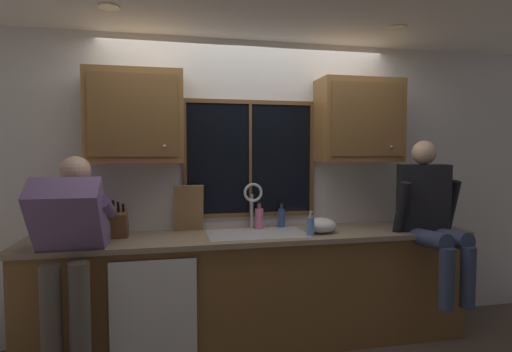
{
  "coord_description": "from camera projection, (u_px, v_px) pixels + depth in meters",
  "views": [
    {
      "loc": [
        -0.66,
        -3.44,
        1.59
      ],
      "look_at": [
        0.0,
        -0.3,
        1.39
      ],
      "focal_mm": 27.95,
      "sensor_mm": 36.0,
      "label": 1
    }
  ],
  "objects": [
    {
      "name": "window_mullion_center",
      "position": [
        250.0,
        159.0,
        3.48
      ],
      "size": [
        0.02,
        0.02,
        0.95
      ],
      "primitive_type": "cube",
      "color": "brown"
    },
    {
      "name": "window_glass",
      "position": [
        250.0,
        159.0,
        3.49
      ],
      "size": [
        1.1,
        0.02,
        0.95
      ],
      "primitive_type": "cube",
      "color": "black"
    },
    {
      "name": "window_frame_right",
      "position": [
        312.0,
        159.0,
        3.6
      ],
      "size": [
        0.03,
        0.02,
        0.95
      ],
      "primitive_type": "cube",
      "color": "brown"
    },
    {
      "name": "ceiling_downlight_right",
      "position": [
        397.0,
        27.0,
        3.07
      ],
      "size": [
        0.14,
        0.14,
        0.01
      ],
      "primitive_type": "cylinder",
      "color": "#FFEAB2"
    },
    {
      "name": "lower_cabinet_run",
      "position": [
        255.0,
        291.0,
        3.28
      ],
      "size": [
        3.51,
        0.58,
        0.88
      ],
      "primitive_type": "cube",
      "color": "brown",
      "rests_on": "floor"
    },
    {
      "name": "bottle_green_glass",
      "position": [
        281.0,
        217.0,
        3.52
      ],
      "size": [
        0.06,
        0.06,
        0.21
      ],
      "color": "#334C8C",
      "rests_on": "countertop"
    },
    {
      "name": "ceiling_downlight_left",
      "position": [
        109.0,
        7.0,
        2.63
      ],
      "size": [
        0.14,
        0.14,
        0.01
      ],
      "primitive_type": "cylinder",
      "color": "#FFEAB2"
    },
    {
      "name": "sink",
      "position": [
        257.0,
        245.0,
        3.25
      ],
      "size": [
        0.8,
        0.46,
        0.21
      ],
      "color": "#B7B7BC",
      "rests_on": "lower_cabinet_run"
    },
    {
      "name": "window_frame_bottom",
      "position": [
        250.0,
        215.0,
        3.51
      ],
      "size": [
        1.17,
        0.02,
        0.04
      ],
      "primitive_type": "cube",
      "color": "brown"
    },
    {
      "name": "person_standing",
      "position": [
        70.0,
        246.0,
        2.66
      ],
      "size": [
        0.53,
        0.69,
        1.56
      ],
      "color": "#595147",
      "rests_on": "floor"
    },
    {
      "name": "bottle_tall_clear",
      "position": [
        259.0,
        218.0,
        3.44
      ],
      "size": [
        0.07,
        0.07,
        0.23
      ],
      "color": "pink",
      "rests_on": "countertop"
    },
    {
      "name": "window_frame_top",
      "position": [
        250.0,
        102.0,
        3.45
      ],
      "size": [
        1.17,
        0.02,
        0.04
      ],
      "primitive_type": "cube",
      "color": "brown"
    },
    {
      "name": "person_sitting_on_counter",
      "position": [
        430.0,
        211.0,
        3.26
      ],
      "size": [
        0.54,
        0.66,
        1.26
      ],
      "color": "#384260",
      "rests_on": "countertop"
    },
    {
      "name": "dishwasher_front",
      "position": [
        154.0,
        312.0,
        2.81
      ],
      "size": [
        0.6,
        0.02,
        0.74
      ],
      "primitive_type": "cube",
      "color": "white"
    },
    {
      "name": "upper_cabinet_left",
      "position": [
        136.0,
        117.0,
        3.12
      ],
      "size": [
        0.73,
        0.36,
        0.72
      ],
      "color": "olive"
    },
    {
      "name": "mixing_bowl",
      "position": [
        321.0,
        225.0,
        3.3
      ],
      "size": [
        0.26,
        0.26,
        0.13
      ],
      "primitive_type": "ellipsoid",
      "color": "silver",
      "rests_on": "countertop"
    },
    {
      "name": "soap_dispenser",
      "position": [
        311.0,
        226.0,
        3.16
      ],
      "size": [
        0.06,
        0.07,
        0.2
      ],
      "color": "#668CCC",
      "rests_on": "countertop"
    },
    {
      "name": "window_frame_left",
      "position": [
        185.0,
        159.0,
        3.37
      ],
      "size": [
        0.03,
        0.02,
        0.95
      ],
      "primitive_type": "cube",
      "color": "brown"
    },
    {
      "name": "upper_cabinet_right",
      "position": [
        359.0,
        121.0,
        3.51
      ],
      "size": [
        0.73,
        0.36,
        0.72
      ],
      "color": "olive"
    },
    {
      "name": "back_wall",
      "position": [
        247.0,
        186.0,
        3.57
      ],
      "size": [
        5.91,
        0.12,
        2.55
      ],
      "primitive_type": "cube",
      "color": "silver",
      "rests_on": "floor"
    },
    {
      "name": "knife_block",
      "position": [
        120.0,
        224.0,
        3.08
      ],
      "size": [
        0.12,
        0.18,
        0.32
      ],
      "color": "brown",
      "rests_on": "countertop"
    },
    {
      "name": "cutting_board",
      "position": [
        189.0,
        208.0,
        3.33
      ],
      "size": [
        0.24,
        0.1,
        0.39
      ],
      "primitive_type": "cube",
      "rotation": [
        0.21,
        0.0,
        0.0
      ],
      "color": "#997047",
      "rests_on": "countertop"
    },
    {
      "name": "countertop",
      "position": [
        256.0,
        236.0,
        3.23
      ],
      "size": [
        3.57,
        0.62,
        0.04
      ],
      "primitive_type": "cube",
      "color": "gray",
      "rests_on": "lower_cabinet_run"
    },
    {
      "name": "faucet",
      "position": [
        254.0,
        200.0,
        3.41
      ],
      "size": [
        0.18,
        0.09,
        0.4
      ],
      "color": "silver",
      "rests_on": "countertop"
    }
  ]
}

